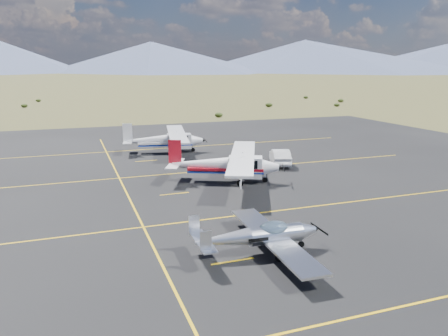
{
  "coord_description": "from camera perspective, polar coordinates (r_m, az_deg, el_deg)",
  "views": [
    {
      "loc": [
        -9.34,
        -20.05,
        8.4
      ],
      "look_at": [
        0.4,
        7.13,
        1.6
      ],
      "focal_mm": 35.0,
      "sensor_mm": 36.0,
      "label": 1
    }
  ],
  "objects": [
    {
      "name": "apron",
      "position": [
        29.83,
        -0.64,
        -3.11
      ],
      "size": [
        72.0,
        72.0,
        0.02
      ],
      "primitive_type": "cube",
      "color": "black",
      "rests_on": "ground"
    },
    {
      "name": "aircraft_low_wing",
      "position": [
        20.14,
        4.86,
        -8.81
      ],
      "size": [
        5.86,
        8.19,
        1.78
      ],
      "rotation": [
        0.0,
        0.0,
        -0.04
      ],
      "color": "silver",
      "rests_on": "apron"
    },
    {
      "name": "aircraft_cessna",
      "position": [
        31.93,
        0.23,
        0.54
      ],
      "size": [
        8.89,
        11.8,
        3.09
      ],
      "rotation": [
        0.0,
        0.0,
        -0.42
      ],
      "color": "white",
      "rests_on": "apron"
    },
    {
      "name": "aircraft_plain",
      "position": [
        43.3,
        -7.7,
        3.71
      ],
      "size": [
        7.22,
        11.69,
        2.95
      ],
      "rotation": [
        0.0,
        0.0,
        -0.18
      ],
      "color": "silver",
      "rests_on": "apron"
    },
    {
      "name": "sedan",
      "position": [
        38.08,
        7.32,
        1.47
      ],
      "size": [
        2.72,
        4.39,
        1.37
      ],
      "primitive_type": "imported",
      "rotation": [
        0.0,
        0.0,
        2.81
      ],
      "color": "white",
      "rests_on": "apron"
    },
    {
      "name": "ground",
      "position": [
        23.66,
        4.96,
        -7.6
      ],
      "size": [
        1600.0,
        1600.0,
        0.0
      ],
      "primitive_type": "plane",
      "color": "#383D1C",
      "rests_on": "ground"
    }
  ]
}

